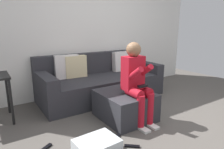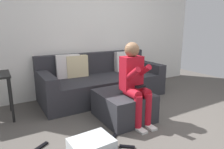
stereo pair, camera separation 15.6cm
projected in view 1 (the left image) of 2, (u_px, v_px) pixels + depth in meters
The scene contains 9 objects.
ground_plane at pixel (170, 126), 2.83m from camera, with size 6.65×6.65×0.00m, color #544F49.
wall_back at pixel (97, 27), 4.21m from camera, with size 5.11×0.10×2.72m, color silver.
couch_sectional at pixel (100, 82), 3.96m from camera, with size 2.38×0.98×0.87m.
ottoman at pixel (125, 105), 3.05m from camera, with size 0.72×0.80×0.41m, color #2D2D33.
person_seated at pixel (137, 80), 2.82m from camera, with size 0.30×0.56×1.16m.
storage_bin at pixel (97, 146), 2.23m from camera, with size 0.47×0.36×0.15m, color silver.
remote_near_ottoman at pixel (132, 146), 2.33m from camera, with size 0.18×0.04×0.02m, color black.
remote_by_storage_bin at pixel (118, 137), 2.53m from camera, with size 0.15×0.04×0.02m, color black.
remote_under_side_table at pixel (46, 148), 2.30m from camera, with size 0.18×0.04×0.02m, color black.
Camera 1 is at (-2.09, -1.71, 1.37)m, focal length 32.02 mm.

